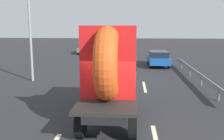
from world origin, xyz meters
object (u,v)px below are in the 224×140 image
at_px(flatbed_truck, 111,74).
at_px(oncoming_car, 86,48).
at_px(distant_sedan, 158,58).
at_px(traffic_light, 30,19).

relative_size(flatbed_truck, oncoming_car, 1.32).
xyz_separation_m(flatbed_truck, distant_sedan, (3.25, 13.39, -1.08)).
height_order(flatbed_truck, traffic_light, traffic_light).
xyz_separation_m(distant_sedan, traffic_light, (-8.95, -6.93, 3.35)).
distance_m(flatbed_truck, traffic_light, 8.91).
xyz_separation_m(distant_sedan, oncoming_car, (-8.23, 9.55, -0.05)).
bearing_deg(traffic_light, distant_sedan, 37.76).
relative_size(flatbed_truck, traffic_light, 0.81).
bearing_deg(traffic_light, oncoming_car, 87.51).
height_order(distant_sedan, oncoming_car, distant_sedan).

